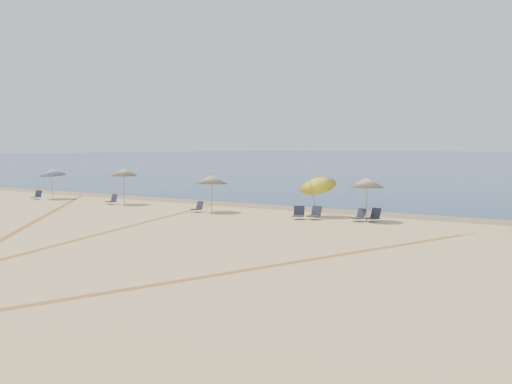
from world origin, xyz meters
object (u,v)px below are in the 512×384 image
umbrella_3 (317,182)px  umbrella_2 (212,179)px  chair_4 (315,214)px  umbrella_4 (367,182)px  chair_2 (198,207)px  chair_5 (359,216)px  chair_6 (374,216)px  umbrella_1 (124,172)px  umbrella_0 (52,172)px  chair_0 (37,195)px  chair_1 (112,200)px  chair_3 (299,213)px

umbrella_3 → umbrella_2: bearing=-167.2°
umbrella_2 → chair_4: bearing=1.0°
umbrella_4 → chair_2: umbrella_4 is taller
chair_5 → chair_6: bearing=42.9°
umbrella_1 → chair_4: umbrella_1 is taller
umbrella_0 → umbrella_3: bearing=2.8°
chair_0 → chair_1: 7.64m
chair_2 → chair_6: (10.77, 1.52, 0.03)m
umbrella_2 → chair_2: bearing=-135.6°
chair_2 → chair_4: (7.66, 0.72, 0.03)m
umbrella_1 → chair_3: 14.38m
chair_1 → chair_5: (17.98, 0.82, -0.01)m
umbrella_1 → chair_3: bearing=-2.6°
umbrella_2 → chair_5: 9.60m
chair_3 → umbrella_3: bearing=58.3°
umbrella_3 → chair_1: size_ratio=3.46×
chair_2 → chair_4: size_ratio=0.96×
umbrella_2 → umbrella_3: umbrella_3 is taller
umbrella_3 → chair_0: 22.83m
umbrella_1 → umbrella_3: umbrella_3 is taller
chair_5 → chair_6: (0.74, 0.24, 0.02)m
umbrella_1 → chair_5: 17.54m
umbrella_3 → chair_1: 15.22m
chair_0 → chair_1: chair_1 is taller
chair_0 → chair_5: size_ratio=0.91×
chair_2 → chair_4: chair_4 is taller
umbrella_3 → umbrella_4: umbrella_3 is taller
chair_1 → umbrella_3: bearing=16.0°
chair_1 → chair_2: chair_1 is taller
chair_5 → umbrella_4: bearing=86.8°
chair_1 → chair_4: (15.61, 0.26, 0.01)m
chair_0 → chair_1: bearing=-10.6°
umbrella_4 → chair_0: size_ratio=3.16×
umbrella_2 → chair_4: size_ratio=2.97×
umbrella_0 → chair_6: 25.83m
umbrella_1 → chair_4: (15.06, -0.33, -1.91)m
umbrella_4 → chair_2: (-10.25, -1.70, -1.79)m
chair_3 → chair_2: bearing=160.6°
umbrella_3 → chair_6: bearing=-8.4°
umbrella_2 → chair_0: 16.29m
umbrella_3 → umbrella_4: size_ratio=1.11×
chair_5 → chair_2: bearing=-147.7°
chair_0 → chair_6: (26.35, 1.51, 0.03)m
chair_2 → chair_5: bearing=21.1°
umbrella_2 → chair_3: (6.22, -0.20, -1.68)m
umbrella_3 → chair_2: 7.58m
umbrella_0 → umbrella_1: umbrella_1 is taller
chair_2 → chair_6: chair_6 is taller
chair_2 → chair_3: bearing=17.0°
chair_4 → umbrella_3: bearing=120.2°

